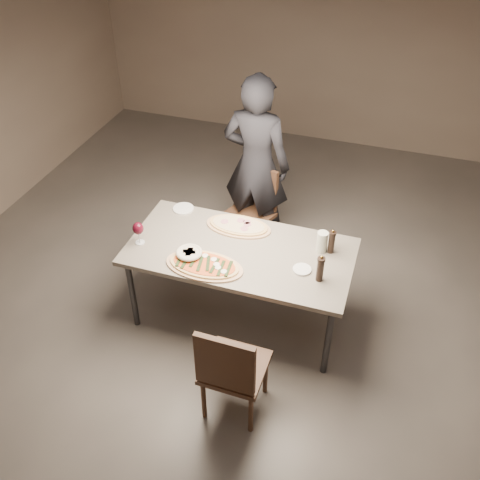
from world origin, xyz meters
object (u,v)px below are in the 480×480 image
(zucchini_pizza, at_px, (205,265))
(pepper_mill_left, at_px, (320,269))
(carafe, at_px, (322,242))
(chair_far, at_px, (253,205))
(chair_near, at_px, (231,369))
(dining_table, at_px, (240,255))
(diner, at_px, (256,165))
(bread_basket, at_px, (189,254))
(ham_pizza, at_px, (238,226))

(zucchini_pizza, xyz_separation_m, pepper_mill_left, (0.86, 0.13, 0.09))
(zucchini_pizza, height_order, carafe, carafe)
(carafe, bearing_deg, chair_far, 135.34)
(chair_near, bearing_deg, pepper_mill_left, 63.15)
(dining_table, relative_size, pepper_mill_left, 7.70)
(chair_near, relative_size, diner, 0.51)
(carafe, bearing_deg, pepper_mill_left, -81.08)
(zucchini_pizza, relative_size, diner, 0.35)
(carafe, height_order, chair_far, carafe)
(chair_near, xyz_separation_m, chair_far, (-0.44, 1.94, -0.01))
(pepper_mill_left, distance_m, carafe, 0.35)
(pepper_mill_left, bearing_deg, bread_basket, -175.91)
(dining_table, height_order, bread_basket, bread_basket)
(bread_basket, height_order, chair_far, chair_far)
(dining_table, bearing_deg, bread_basket, -146.97)
(carafe, distance_m, chair_far, 1.18)
(zucchini_pizza, bearing_deg, pepper_mill_left, 25.70)
(bread_basket, height_order, chair_near, chair_near)
(zucchini_pizza, relative_size, ham_pizza, 1.10)
(ham_pizza, bearing_deg, dining_table, -75.48)
(chair_far, bearing_deg, dining_table, 122.54)
(bread_basket, relative_size, chair_near, 0.23)
(dining_table, bearing_deg, ham_pizza, 110.62)
(dining_table, relative_size, ham_pizza, 3.22)
(dining_table, relative_size, chair_far, 2.03)
(dining_table, bearing_deg, chair_far, 100.81)
(dining_table, distance_m, chair_near, 1.00)
(bread_basket, relative_size, diner, 0.12)
(ham_pizza, relative_size, bread_basket, 2.70)
(carafe, height_order, diner, diner)
(bread_basket, distance_m, carafe, 1.05)
(chair_far, bearing_deg, carafe, 157.07)
(bread_basket, relative_size, chair_far, 0.23)
(dining_table, relative_size, carafe, 10.03)
(chair_far, height_order, diner, diner)
(dining_table, bearing_deg, diner, 100.14)
(bread_basket, xyz_separation_m, chair_near, (0.59, -0.73, -0.28))
(bread_basket, xyz_separation_m, diner, (0.15, 1.30, 0.10))
(dining_table, xyz_separation_m, pepper_mill_left, (0.67, -0.15, 0.17))
(pepper_mill_left, xyz_separation_m, diner, (-0.86, 1.22, 0.03))
(zucchini_pizza, distance_m, carafe, 0.94)
(pepper_mill_left, relative_size, chair_near, 0.26)
(ham_pizza, height_order, carafe, carafe)
(ham_pizza, bearing_deg, carafe, -13.08)
(dining_table, distance_m, chair_far, 1.02)
(bread_basket, distance_m, pepper_mill_left, 1.02)
(ham_pizza, relative_size, pepper_mill_left, 2.39)
(bread_basket, distance_m, chair_near, 0.98)
(dining_table, distance_m, zucchini_pizza, 0.35)
(bread_basket, height_order, diner, diner)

